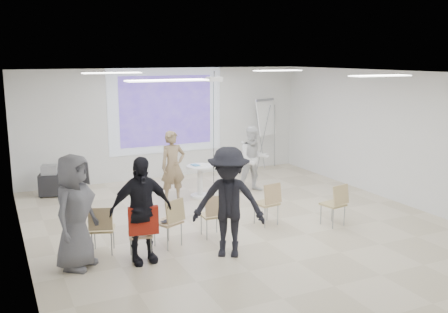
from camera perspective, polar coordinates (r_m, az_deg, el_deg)
name	(u,v)px	position (r m, az deg, el deg)	size (l,w,h in m)	color
floor	(241,227)	(10.09, 1.96, -8.08)	(8.00, 9.00, 0.10)	beige
ceiling	(242,70)	(9.51, 2.09, 9.81)	(8.00, 9.00, 0.10)	white
wall_back	(166,123)	(13.83, -6.68, 3.81)	(8.00, 0.10, 3.00)	silver
wall_left	(17,172)	(8.64, -22.59, -1.61)	(0.10, 9.00, 3.00)	silver
wall_right	(399,137)	(12.07, 19.39, 2.12)	(0.10, 9.00, 3.00)	silver
projection_halo	(166,111)	(13.73, -6.62, 5.22)	(3.20, 0.01, 2.30)	silver
projection_image	(166,111)	(13.71, -6.60, 5.22)	(2.60, 0.01, 1.90)	#4A31A6
pedestal_table	(200,179)	(11.89, -2.76, -2.59)	(0.75, 0.75, 0.79)	white
player_left	(173,162)	(11.47, -5.87, -0.62)	(0.68, 0.46, 1.87)	#917859
player_right	(254,156)	(12.33, 3.40, 0.09)	(0.86, 0.69, 1.79)	white
controller_left	(176,147)	(11.70, -5.47, 1.12)	(0.04, 0.11, 0.04)	white
controller_right	(243,142)	(12.40, 2.14, 1.64)	(0.04, 0.12, 0.04)	white
chair_far_left	(102,226)	(8.74, -13.80, -7.71)	(0.51, 0.53, 0.85)	tan
chair_left_mid	(140,231)	(8.40, -9.52, -8.44)	(0.46, 0.48, 0.82)	tan
chair_left_inner	(171,219)	(8.84, -6.12, -7.07)	(0.56, 0.57, 0.88)	tan
chair_center	(213,212)	(9.24, -1.25, -6.40)	(0.41, 0.44, 0.83)	tan
chair_right_inner	(269,200)	(9.93, 5.14, -5.01)	(0.47, 0.50, 0.87)	tan
chair_right_far	(336,201)	(10.09, 12.68, -5.03)	(0.47, 0.49, 0.86)	tan
red_jacket	(143,220)	(8.19, -9.20, -7.23)	(0.48, 0.11, 0.46)	#A02113
laptop	(167,220)	(8.93, -6.49, -7.22)	(0.32, 0.24, 0.03)	black
audience_left	(141,202)	(8.14, -9.50, -5.20)	(1.18, 0.71, 2.02)	black
audience_mid	(229,195)	(8.28, 0.53, -4.43)	(1.37, 0.75, 2.11)	black
audience_outer	(75,205)	(8.16, -16.70, -5.32)	(1.01, 0.67, 2.07)	#5F5E63
flipchart_easel	(266,118)	(14.69, 4.81, 4.44)	(0.85, 0.67, 2.09)	gray
av_cart	(50,182)	(12.70, -19.25, -2.74)	(0.59, 0.52, 0.76)	black
ceiling_projector	(214,85)	(10.91, -1.09, 8.12)	(0.30, 0.25, 3.00)	white
fluor_panel_nw	(112,73)	(10.72, -12.68, 9.30)	(1.20, 0.30, 0.02)	white
fluor_panel_ne	(278,71)	(12.24, 6.16, 9.74)	(1.20, 0.30, 0.02)	white
fluor_panel_sw	(167,80)	(7.35, -6.51, 8.64)	(1.20, 0.30, 0.02)	white
fluor_panel_se	(380,76)	(9.43, 17.43, 8.80)	(1.20, 0.30, 0.02)	white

